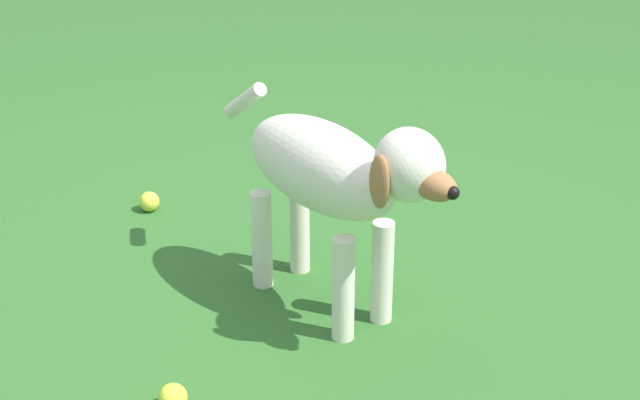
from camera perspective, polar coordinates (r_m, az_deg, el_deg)
ground at (r=2.46m, az=-1.50°, el=-6.67°), size 14.00×14.00×0.00m
dog at (r=2.26m, az=0.83°, el=1.56°), size 0.74×0.55×0.59m
tennis_ball_0 at (r=2.10m, az=-9.28°, el=-12.22°), size 0.07×0.07×0.07m
tennis_ball_1 at (r=3.01m, az=-10.73°, el=-0.10°), size 0.07×0.07×0.07m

